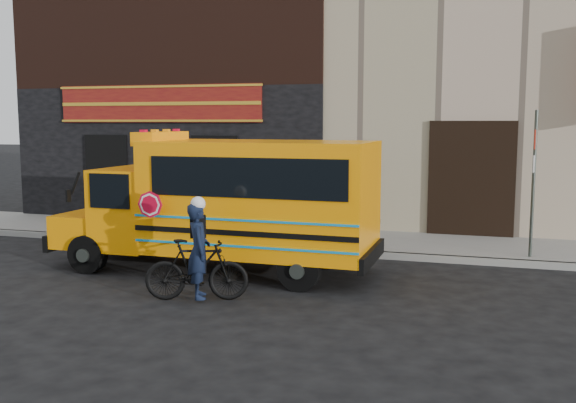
# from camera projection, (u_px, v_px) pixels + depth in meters

# --- Properties ---
(ground) EXTENTS (120.00, 120.00, 0.00)m
(ground) POSITION_uv_depth(u_px,v_px,m) (258.00, 278.00, 12.90)
(ground) COLOR black
(ground) RESTS_ON ground
(curb) EXTENTS (40.00, 0.20, 0.15)m
(curb) POSITION_uv_depth(u_px,v_px,m) (294.00, 250.00, 15.36)
(curb) COLOR gray
(curb) RESTS_ON ground
(sidewalk) EXTENTS (40.00, 3.00, 0.15)m
(sidewalk) POSITION_uv_depth(u_px,v_px,m) (310.00, 239.00, 16.78)
(sidewalk) COLOR slate
(sidewalk) RESTS_ON ground
(building) EXTENTS (20.00, 10.70, 12.00)m
(building) POSITION_uv_depth(u_px,v_px,m) (356.00, 34.00, 22.07)
(building) COLOR tan
(building) RESTS_ON sidewalk
(school_bus) EXTENTS (6.94, 2.45, 2.92)m
(school_bus) POSITION_uv_depth(u_px,v_px,m) (231.00, 201.00, 13.20)
(school_bus) COLOR black
(school_bus) RESTS_ON ground
(sign_pole) EXTENTS (0.08, 0.30, 3.38)m
(sign_pole) POSITION_uv_depth(u_px,v_px,m) (533.00, 180.00, 14.01)
(sign_pole) COLOR #3A413C
(sign_pole) RESTS_ON ground
(bicycle) EXTENTS (1.89, 1.03, 1.09)m
(bicycle) POSITION_uv_depth(u_px,v_px,m) (197.00, 270.00, 11.26)
(bicycle) COLOR black
(bicycle) RESTS_ON ground
(cyclist) EXTENTS (0.64, 0.73, 1.69)m
(cyclist) POSITION_uv_depth(u_px,v_px,m) (199.00, 253.00, 11.21)
(cyclist) COLOR black
(cyclist) RESTS_ON ground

